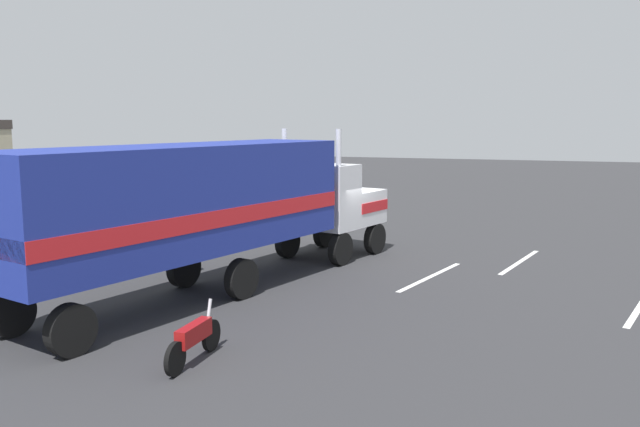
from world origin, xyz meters
TOP-DOWN VIEW (x-y plane):
  - ground_plane at (0.00, 0.00)m, footprint 120.00×120.00m
  - lane_stripe_near at (-1.99, -3.50)m, footprint 4.29×1.31m
  - lane_stripe_mid at (1.09, -6.04)m, footprint 4.31×1.21m
  - lane_stripe_far at (-3.43, -9.17)m, footprint 4.29×1.30m
  - semi_truck at (-5.65, 1.99)m, footprint 14.29×6.33m
  - person_bystander at (-4.17, 3.82)m, footprint 0.34×0.46m
  - motorcycle at (-10.61, -0.17)m, footprint 2.11×0.25m

SIDE VIEW (x-z plane):
  - ground_plane at x=0.00m, z-range 0.00..0.00m
  - lane_stripe_near at x=-1.99m, z-range 0.00..0.01m
  - lane_stripe_mid at x=1.09m, z-range 0.00..0.01m
  - lane_stripe_far at x=-3.43m, z-range 0.00..0.01m
  - motorcycle at x=-10.61m, z-range -0.08..1.04m
  - person_bystander at x=-4.17m, z-range 0.08..1.71m
  - semi_truck at x=-5.65m, z-range 0.27..4.77m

